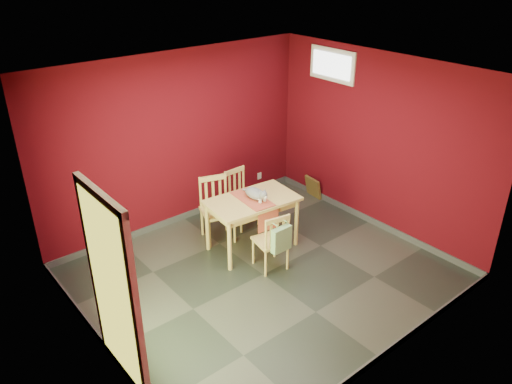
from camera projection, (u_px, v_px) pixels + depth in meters
ground at (263, 274)px, 6.77m from camera, size 4.50×4.50×0.00m
room_shell at (263, 271)px, 6.75m from camera, size 4.50×4.50×4.50m
doorway at (112, 286)px, 4.72m from camera, size 0.06×1.01×2.13m
window at (332, 65)px, 7.68m from camera, size 0.05×0.90×0.50m
outlet_plate at (259, 176)px, 8.92m from camera, size 0.08×0.02×0.12m
dining_table at (252, 205)px, 7.08m from camera, size 1.34×0.86×0.79m
table_runner at (257, 205)px, 6.98m from camera, size 0.40×0.73×0.36m
chair_far_left at (217, 208)px, 7.41m from camera, size 0.57×0.57×0.97m
chair_far_right at (240, 197)px, 7.81m from camera, size 0.44×0.44×0.91m
chair_near at (272, 240)px, 6.72m from camera, size 0.47×0.47×0.86m
tote_bag at (281, 239)px, 6.50m from camera, size 0.29×0.18×0.41m
cat at (255, 192)px, 7.01m from camera, size 0.32×0.46×0.21m
picture_frame at (313, 187)px, 8.78m from camera, size 0.16×0.37×0.36m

